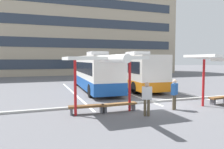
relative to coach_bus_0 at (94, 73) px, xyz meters
The scene contains 14 objects.
ground_plane 8.18m from the coach_bus_0, 74.61° to the right, with size 160.00×160.00×0.00m, color slate.
terminal_building 26.17m from the coach_bus_0, 85.05° to the left, with size 41.04×12.72×21.29m.
coach_bus_0 is the anchor object (origin of this frame).
coach_bus_1 3.97m from the coach_bus_0, ahead, with size 3.13×10.45×3.56m.
lane_stripe_0 2.93m from the coach_bus_0, 150.18° to the right, with size 0.16×14.00×0.01m, color white.
lane_stripe_1 2.93m from the coach_bus_0, 29.89° to the right, with size 0.16×14.00×0.01m, color white.
lane_stripe_2 6.70m from the coach_bus_0, 10.84° to the right, with size 0.16×14.00×0.01m, color white.
waiting_shelter_0 9.04m from the coach_bus_0, 101.10° to the right, with size 3.99×4.28×3.04m.
bench_0 8.91m from the coach_bus_0, 107.32° to the right, with size 1.88×0.59×0.45m.
bench_1 8.63m from the coach_bus_0, 95.55° to the right, with size 2.00×0.49×0.45m.
bench_2 10.71m from the coach_bus_0, 56.24° to the right, with size 1.59×0.59×0.45m.
platform_kerb 7.50m from the coach_bus_0, 73.15° to the right, with size 44.00×0.24×0.12m, color #ADADA8.
waiting_passenger_0 9.46m from the coach_bus_0, 76.33° to the right, with size 0.54×0.45×1.71m.
waiting_passenger_2 9.87m from the coach_bus_0, 89.38° to the right, with size 0.54×0.41×1.70m.
Camera 1 is at (-7.13, -11.27, 2.81)m, focal length 33.75 mm.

